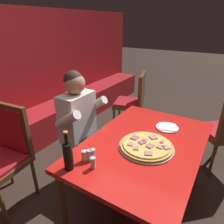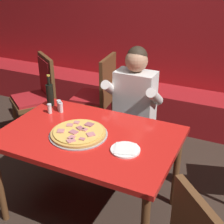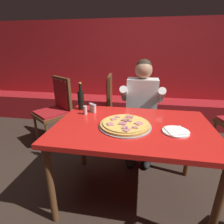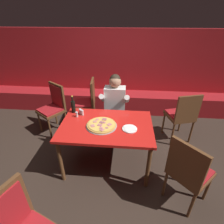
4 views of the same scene
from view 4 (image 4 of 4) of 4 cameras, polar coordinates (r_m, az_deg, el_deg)
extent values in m
plane|color=#33261E|center=(3.07, -1.61, -16.15)|extent=(24.00, 24.00, 0.00)
cube|color=#A3191E|center=(4.48, 1.49, 13.59)|extent=(6.80, 0.16, 1.90)
cube|color=#A3191E|center=(4.44, 1.09, 3.48)|extent=(6.46, 0.48, 0.46)
cylinder|color=brown|center=(2.67, -16.44, -15.26)|extent=(0.06, 0.06, 0.73)
cylinder|color=brown|center=(2.54, 11.72, -17.35)|extent=(0.06, 0.06, 0.73)
cylinder|color=brown|center=(3.23, -11.82, -5.57)|extent=(0.06, 0.06, 0.73)
cylinder|color=brown|center=(3.13, 10.45, -6.78)|extent=(0.06, 0.06, 0.73)
cube|color=red|center=(2.58, -1.85, -4.48)|extent=(1.35, 0.90, 0.04)
cylinder|color=#9E9EA3|center=(2.54, -3.46, -4.48)|extent=(0.45, 0.45, 0.01)
cylinder|color=#C69347|center=(2.53, -3.47, -4.22)|extent=(0.42, 0.42, 0.02)
cylinder|color=#E0B251|center=(2.52, -3.48, -3.96)|extent=(0.38, 0.38, 0.01)
cube|color=#B76670|center=(2.43, -1.72, -5.16)|extent=(0.04, 0.03, 0.01)
cube|color=#C6757A|center=(2.57, -5.61, -3.10)|extent=(0.06, 0.06, 0.01)
cube|color=#B76670|center=(2.49, -4.01, -4.25)|extent=(0.07, 0.06, 0.01)
cube|color=#C6757A|center=(2.39, -3.29, -5.81)|extent=(0.07, 0.07, 0.01)
cube|color=#C6757A|center=(2.43, -3.64, -5.23)|extent=(0.05, 0.06, 0.01)
cube|color=#C6757A|center=(2.54, -2.55, -3.46)|extent=(0.04, 0.04, 0.01)
cube|color=#C6757A|center=(2.61, -4.85, -2.45)|extent=(0.05, 0.05, 0.01)
cube|color=#A85B66|center=(2.61, -2.49, -2.41)|extent=(0.07, 0.06, 0.01)
cube|color=#A85B66|center=(2.54, -3.43, -3.36)|extent=(0.07, 0.06, 0.01)
cube|color=#C6757A|center=(2.49, -0.89, -4.08)|extent=(0.08, 0.08, 0.01)
cube|color=#C6757A|center=(2.48, -6.32, -4.47)|extent=(0.07, 0.07, 0.01)
cylinder|color=white|center=(2.48, 5.79, -5.48)|extent=(0.21, 0.21, 0.01)
cube|color=white|center=(2.47, 5.80, -5.29)|extent=(0.19, 0.19, 0.01)
cylinder|color=black|center=(2.90, -12.53, 1.67)|extent=(0.07, 0.07, 0.20)
cylinder|color=black|center=(2.83, -12.83, 4.16)|extent=(0.03, 0.03, 0.08)
cylinder|color=#B29933|center=(2.82, -12.94, 5.01)|extent=(0.03, 0.03, 0.01)
cylinder|color=silver|center=(2.86, -10.35, 0.10)|extent=(0.04, 0.04, 0.07)
cylinder|color=silver|center=(2.87, -10.32, -0.15)|extent=(0.03, 0.03, 0.04)
cylinder|color=silver|center=(2.84, -10.42, 0.86)|extent=(0.04, 0.04, 0.01)
cylinder|color=silver|center=(2.83, -9.96, -0.18)|extent=(0.04, 0.04, 0.07)
cylinder|color=#516B33|center=(2.84, -9.93, -0.43)|extent=(0.03, 0.03, 0.04)
cylinder|color=silver|center=(2.81, -10.03, 0.58)|extent=(0.04, 0.04, 0.01)
cylinder|color=silver|center=(2.79, -11.42, -0.91)|extent=(0.04, 0.04, 0.07)
cylinder|color=#28231E|center=(2.79, -11.39, -1.16)|extent=(0.03, 0.03, 0.04)
cylinder|color=silver|center=(2.76, -11.51, -0.14)|extent=(0.04, 0.04, 0.01)
cylinder|color=silver|center=(2.82, -9.60, -0.37)|extent=(0.04, 0.04, 0.07)
cylinder|color=#B23323|center=(2.82, -9.58, -0.62)|extent=(0.03, 0.03, 0.04)
cylinder|color=silver|center=(2.79, -9.68, 0.39)|extent=(0.04, 0.04, 0.01)
ellipsoid|color=black|center=(3.40, -1.26, -9.62)|extent=(0.11, 0.24, 0.09)
ellipsoid|color=black|center=(3.38, 2.15, -9.81)|extent=(0.11, 0.24, 0.09)
cylinder|color=#282833|center=(3.28, -1.30, -7.13)|extent=(0.11, 0.11, 0.43)
cylinder|color=#282833|center=(3.27, 2.21, -7.32)|extent=(0.11, 0.11, 0.43)
cube|color=#282833|center=(3.20, 0.62, -2.14)|extent=(0.34, 0.40, 0.12)
cube|color=silver|center=(3.24, 0.93, 3.78)|extent=(0.38, 0.22, 0.52)
cylinder|color=silver|center=(3.16, -3.16, 4.60)|extent=(0.09, 0.30, 0.25)
cylinder|color=silver|center=(3.13, 4.87, 4.28)|extent=(0.09, 0.30, 0.25)
sphere|color=tan|center=(3.10, 0.99, 9.86)|extent=(0.21, 0.21, 0.21)
sphere|color=#2D2319|center=(3.10, 1.02, 10.56)|extent=(0.19, 0.19, 0.19)
cylinder|color=brown|center=(3.88, 21.43, -2.85)|extent=(0.04, 0.04, 0.48)
cylinder|color=brown|center=(3.70, 16.41, -3.56)|extent=(0.04, 0.04, 0.48)
cylinder|color=brown|center=(3.63, 24.39, -5.99)|extent=(0.04, 0.04, 0.48)
cylinder|color=brown|center=(3.44, 19.12, -6.94)|extent=(0.04, 0.04, 0.48)
cube|color=brown|center=(3.52, 21.10, -1.23)|extent=(0.55, 0.55, 0.05)
cube|color=#A3191E|center=(3.50, 21.21, -0.66)|extent=(0.50, 0.50, 0.03)
cube|color=brown|center=(3.26, 23.64, 1.00)|extent=(0.43, 0.16, 0.48)
cube|color=#A3191E|center=(3.28, 23.42, 1.21)|extent=(0.35, 0.12, 0.40)
cylinder|color=brown|center=(2.76, 28.67, -20.92)|extent=(0.04, 0.04, 0.45)
cylinder|color=brown|center=(2.84, 21.66, -17.15)|extent=(0.04, 0.04, 0.45)
cylinder|color=brown|center=(2.51, 24.53, -26.00)|extent=(0.04, 0.04, 0.45)
cylinder|color=brown|center=(2.60, 16.88, -21.53)|extent=(0.04, 0.04, 0.45)
cube|color=brown|center=(2.49, 24.14, -17.61)|extent=(0.62, 0.62, 0.05)
cube|color=#A3191E|center=(2.46, 24.34, -16.97)|extent=(0.57, 0.57, 0.03)
cube|color=brown|center=(2.16, 22.98, -15.35)|extent=(0.33, 0.35, 0.51)
cube|color=#A3191E|center=(2.18, 23.33, -15.01)|extent=(0.27, 0.28, 0.43)
cylinder|color=brown|center=(3.92, -22.50, -3.07)|extent=(0.04, 0.04, 0.45)
cylinder|color=brown|center=(3.62, -19.58, -5.27)|extent=(0.04, 0.04, 0.45)
cylinder|color=brown|center=(4.06, -17.91, -0.93)|extent=(0.04, 0.04, 0.45)
cylinder|color=brown|center=(3.78, -14.75, -2.88)|extent=(0.04, 0.04, 0.45)
cube|color=brown|center=(3.71, -19.31, 0.26)|extent=(0.61, 0.61, 0.05)
cube|color=#A3191E|center=(3.70, -19.41, 0.80)|extent=(0.56, 0.56, 0.03)
cube|color=brown|center=(3.68, -17.42, 5.16)|extent=(0.38, 0.29, 0.50)
cube|color=#A3191E|center=(3.67, -17.74, 5.03)|extent=(0.31, 0.23, 0.42)
cylinder|color=brown|center=(4.14, -11.05, 0.63)|extent=(0.04, 0.04, 0.45)
cylinder|color=brown|center=(3.81, -11.91, -2.16)|extent=(0.04, 0.04, 0.45)
cylinder|color=brown|center=(4.09, -5.79, 0.68)|extent=(0.04, 0.04, 0.45)
cylinder|color=brown|center=(3.76, -6.22, -2.15)|extent=(0.04, 0.04, 0.45)
cube|color=brown|center=(3.82, -9.03, 2.50)|extent=(0.48, 0.48, 0.05)
cube|color=#A3191E|center=(3.81, -9.07, 3.04)|extent=(0.45, 0.45, 0.03)
cube|color=brown|center=(3.68, -6.27, 6.47)|extent=(0.09, 0.44, 0.52)
cube|color=#A3191E|center=(3.68, -6.66, 6.46)|extent=(0.06, 0.36, 0.44)
cube|color=brown|center=(1.90, -31.68, -26.38)|extent=(0.20, 0.42, 0.52)
cube|color=#A3191E|center=(1.88, -31.21, -26.80)|extent=(0.16, 0.34, 0.44)
camera|label=1|loc=(2.34, -40.14, 10.51)|focal=32.00mm
camera|label=2|loc=(0.87, 67.23, -4.66)|focal=50.00mm
camera|label=3|loc=(1.10, -8.30, -17.39)|focal=28.00mm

